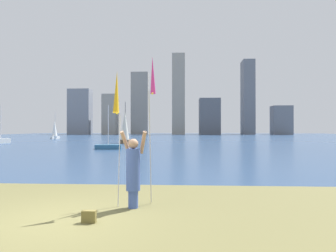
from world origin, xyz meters
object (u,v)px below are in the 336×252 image
(sailboat_0, at_px, (125,127))
(sailboat_2, at_px, (55,130))
(sailboat_1, at_px, (1,140))
(kite_flag_right, at_px, (153,80))
(sailboat_3, at_px, (108,147))
(bag, at_px, (89,217))
(person, at_px, (133,170))
(kite_flag_left, at_px, (117,95))

(sailboat_0, xyz_separation_m, sailboat_2, (-17.31, 16.47, -0.48))
(sailboat_0, distance_m, sailboat_1, 17.30)
(kite_flag_right, bearing_deg, sailboat_3, 107.77)
(kite_flag_right, height_order, bag, kite_flag_right)
(person, bearing_deg, bag, -108.37)
(sailboat_2, bearing_deg, sailboat_3, -57.33)
(kite_flag_left, bearing_deg, sailboat_1, 126.24)
(kite_flag_right, relative_size, bag, 13.41)
(sailboat_1, relative_size, sailboat_2, 1.01)
(kite_flag_left, bearing_deg, person, 14.18)
(sailboat_0, bearing_deg, sailboat_2, 136.42)
(sailboat_2, distance_m, sailboat_3, 33.29)
(person, xyz_separation_m, sailboat_1, (-24.08, 32.18, -0.58))
(sailboat_2, height_order, sailboat_3, sailboat_2)
(person, distance_m, sailboat_2, 55.26)
(person, bearing_deg, kite_flag_left, -153.45)
(kite_flag_left, distance_m, bag, 3.06)
(kite_flag_right, relative_size, sailboat_1, 0.75)
(sailboat_3, bearing_deg, sailboat_1, 149.47)
(person, bearing_deg, kite_flag_right, 75.10)
(kite_flag_right, distance_m, sailboat_1, 39.92)
(person, height_order, bag, person)
(sailboat_3, bearing_deg, kite_flag_right, -72.23)
(sailboat_3, bearing_deg, bag, -76.52)
(kite_flag_right, xyz_separation_m, sailboat_2, (-24.64, 48.85, -1.69))
(sailboat_3, bearing_deg, person, -73.87)
(kite_flag_right, height_order, sailboat_1, sailboat_1)
(sailboat_0, relative_size, sailboat_3, 1.31)
(bag, height_order, sailboat_3, sailboat_3)
(bag, relative_size, sailboat_3, 0.07)
(kite_flag_left, relative_size, kite_flag_right, 0.87)
(person, height_order, sailboat_3, sailboat_3)
(person, relative_size, sailboat_1, 0.37)
(sailboat_0, bearing_deg, sailboat_3, -86.79)
(kite_flag_left, distance_m, sailboat_3, 22.71)
(kite_flag_left, height_order, sailboat_1, sailboat_1)
(kite_flag_right, xyz_separation_m, sailboat_3, (-6.69, 20.86, -3.22))
(kite_flag_left, distance_m, sailboat_1, 40.11)
(sailboat_0, bearing_deg, sailboat_1, -176.61)
(sailboat_0, distance_m, sailboat_2, 23.89)
(kite_flag_left, height_order, sailboat_0, sailboat_0)
(kite_flag_left, distance_m, kite_flag_right, 1.36)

